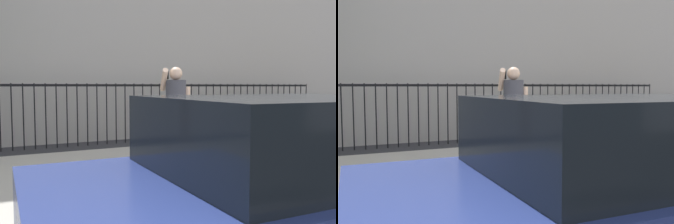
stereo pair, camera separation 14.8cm
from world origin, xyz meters
TOP-DOWN VIEW (x-y plane):
  - ground_plane at (0.00, 0.00)m, footprint 60.00×60.00m
  - sidewalk at (0.00, 2.20)m, footprint 28.00×4.40m
  - iron_fence at (0.00, 5.90)m, footprint 12.03×0.04m
  - parked_hatchback at (-1.70, -1.34)m, footprint 4.24×1.93m
  - pedestrian_on_phone at (-1.06, 2.06)m, footprint 0.72×0.53m

SIDE VIEW (x-z plane):
  - ground_plane at x=0.00m, z-range 0.00..0.00m
  - sidewalk at x=0.00m, z-range 0.00..0.15m
  - parked_hatchback at x=-1.70m, z-range -0.02..1.43m
  - iron_fence at x=0.00m, z-range 0.22..1.82m
  - pedestrian_on_phone at x=-1.06m, z-range 0.29..1.99m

